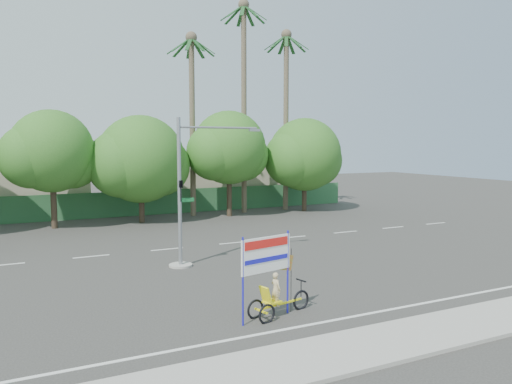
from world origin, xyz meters
name	(u,v)px	position (x,y,z in m)	size (l,w,h in m)	color
ground	(266,281)	(0.00, 0.00, 0.00)	(120.00, 120.00, 0.00)	#33302D
sidewalk_near	(386,343)	(0.00, -7.50, 0.06)	(50.00, 2.40, 0.12)	gray
fence	(144,203)	(0.00, 21.50, 1.00)	(38.00, 0.08, 2.00)	#336B3D
building_left	(5,191)	(-10.00, 26.00, 2.00)	(12.00, 8.00, 4.00)	beige
building_right	(216,185)	(8.00, 26.00, 1.80)	(14.00, 8.00, 3.60)	beige
tree_left	(51,154)	(-7.05, 18.00, 5.06)	(6.66, 5.60, 8.07)	#473828
tree_center	(140,162)	(-1.05, 18.00, 4.47)	(7.62, 6.40, 7.85)	#473828
tree_right	(228,150)	(5.95, 18.00, 5.24)	(6.90, 5.80, 8.36)	#473828
tree_far_right	(304,157)	(12.95, 18.00, 4.64)	(7.38, 6.20, 7.94)	#473828
palm_tall	(244,86)	(8.00, 19.50, 10.46)	(3.73, 3.79, 17.45)	#70604C
palm_mid	(286,101)	(12.00, 19.50, 9.40)	(3.73, 3.79, 15.45)	#70604C
palm_short	(192,104)	(3.50, 19.50, 8.86)	(3.73, 3.79, 14.45)	#70604C
traffic_signal	(186,205)	(-2.20, 3.98, 2.92)	(4.72, 1.10, 7.00)	gray
trike_billboard	(273,283)	(-1.86, -4.04, 1.17)	(2.91, 1.03, 2.91)	black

